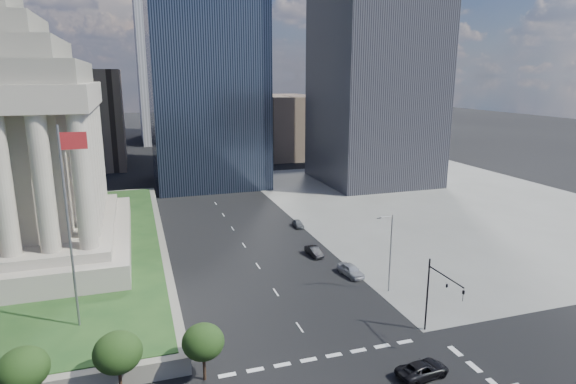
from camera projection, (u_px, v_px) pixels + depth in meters
name	position (u px, v px, depth m)	size (l,w,h in m)	color
ground	(199.00, 179.00, 125.48)	(500.00, 500.00, 0.00)	black
sidewalk_ne	(442.00, 203.00, 102.17)	(68.00, 90.00, 0.03)	slate
flagpole	(69.00, 218.00, 45.58)	(2.52, 0.24, 20.00)	slate
midrise_glass	(205.00, 60.00, 114.41)	(26.00, 26.00, 60.00)	black
building_filler_ne	(282.00, 126.00, 160.42)	(20.00, 30.00, 20.00)	#4F4036
building_filler_nw	(80.00, 119.00, 141.02)	(24.00, 30.00, 28.00)	#4F4036
traffic_signal_ne	(438.00, 291.00, 48.12)	(0.30, 5.74, 8.00)	black
street_lamp_north	(389.00, 249.00, 58.73)	(2.13, 0.22, 10.00)	slate
pickup_truck	(423.00, 370.00, 42.89)	(2.29, 4.96, 1.38)	black
parked_sedan_near	(351.00, 270.00, 64.62)	(4.64, 1.86, 1.58)	#9FA2A8
parked_sedan_mid	(314.00, 251.00, 71.86)	(4.04, 1.41, 1.33)	black
parked_sedan_far	(298.00, 224.00, 85.55)	(1.46, 3.64, 1.24)	#53565A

